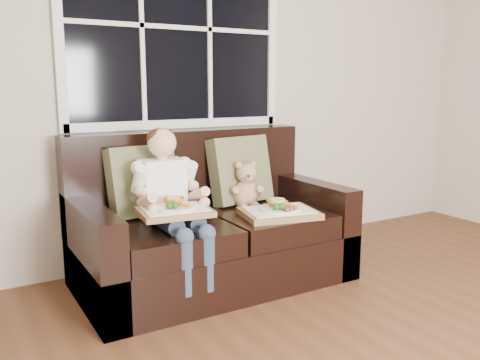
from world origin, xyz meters
TOP-DOWN VIEW (x-y plane):
  - window_back at (-0.54, 2.48)m, footprint 1.62×0.04m
  - loveseat at (-0.54, 2.02)m, footprint 1.70×0.92m
  - pillow_left at (-0.92, 2.17)m, footprint 0.46×0.26m
  - pillow_right at (-0.21, 2.17)m, footprint 0.49×0.28m
  - child at (-0.86, 1.90)m, footprint 0.38×0.60m
  - teddy_bear at (-0.24, 2.04)m, footprint 0.22×0.27m
  - tray_left at (-0.89, 1.73)m, footprint 0.43×0.35m
  - tray_right at (-0.20, 1.70)m, footprint 0.52×0.44m

SIDE VIEW (x-z plane):
  - loveseat at x=-0.54m, z-range -0.17..0.79m
  - tray_right at x=-0.20m, z-range 0.43..0.53m
  - tray_left at x=-0.89m, z-range 0.53..0.62m
  - teddy_bear at x=-0.24m, z-range 0.42..0.74m
  - child at x=-0.86m, z-range 0.21..1.08m
  - pillow_left at x=-0.92m, z-range 0.44..0.90m
  - pillow_right at x=-0.21m, z-range 0.44..0.92m
  - window_back at x=-0.54m, z-range 0.96..2.33m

